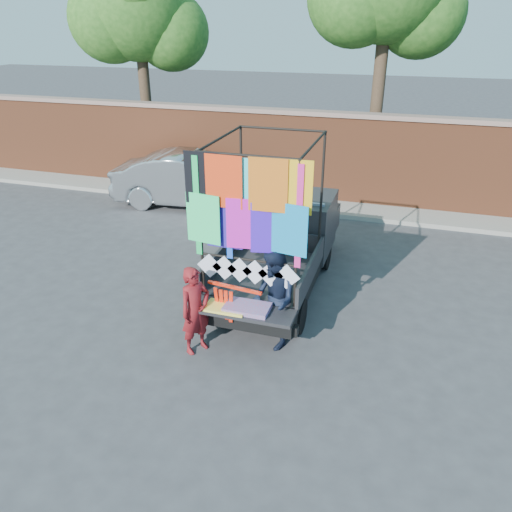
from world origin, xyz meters
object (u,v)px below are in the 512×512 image
(pickup_truck, at_px, (285,240))
(man, at_px, (274,299))
(sedan, at_px, (195,180))
(woman, at_px, (195,310))

(pickup_truck, xyz_separation_m, man, (0.44, -2.47, 0.05))
(man, bearing_deg, sedan, -179.59)
(woman, distance_m, man, 1.26)
(sedan, bearing_deg, pickup_truck, -141.52)
(sedan, xyz_separation_m, man, (4.00, -5.97, 0.10))
(sedan, height_order, man, man)
(woman, bearing_deg, sedan, 53.53)
(sedan, distance_m, man, 7.19)
(man, bearing_deg, pickup_truck, 156.64)
(sedan, distance_m, woman, 7.10)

